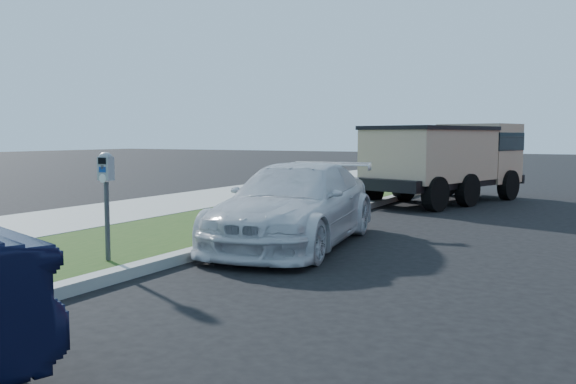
% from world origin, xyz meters
% --- Properties ---
extents(ground, '(120.00, 120.00, 0.00)m').
position_xyz_m(ground, '(0.00, 0.00, 0.00)').
color(ground, black).
rests_on(ground, ground).
extents(streetside, '(6.12, 50.00, 0.15)m').
position_xyz_m(streetside, '(-5.57, 2.00, 0.07)').
color(streetside, gray).
rests_on(streetside, ground).
extents(parking_meter, '(0.21, 0.15, 1.49)m').
position_xyz_m(parking_meter, '(-3.14, -1.00, 1.22)').
color(parking_meter, '#3F4247').
rests_on(parking_meter, ground).
extents(white_wagon, '(2.62, 4.97, 1.37)m').
position_xyz_m(white_wagon, '(-1.79, 2.04, 0.69)').
color(white_wagon, silver).
rests_on(white_wagon, ground).
extents(dump_truck, '(3.61, 5.97, 2.20)m').
position_xyz_m(dump_truck, '(-1.20, 10.10, 1.24)').
color(dump_truck, black).
rests_on(dump_truck, ground).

